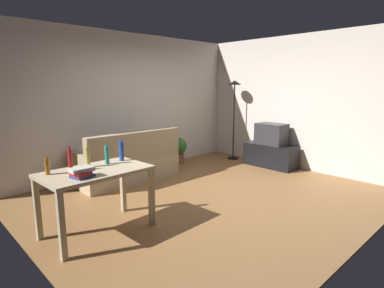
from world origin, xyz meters
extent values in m
cube|color=olive|center=(0.00, 0.00, -0.01)|extent=(5.20, 4.40, 0.02)
cube|color=silver|center=(0.00, 2.20, 1.35)|extent=(5.20, 0.10, 2.70)
cube|color=beige|center=(2.60, 0.00, 1.35)|extent=(0.10, 4.40, 2.70)
cube|color=tan|center=(-0.47, 1.65, 0.20)|extent=(1.82, 0.84, 0.40)
cube|color=tan|center=(-0.47, 1.31, 0.66)|extent=(1.82, 0.16, 0.52)
cube|color=tan|center=(0.36, 1.65, 0.51)|extent=(0.16, 0.84, 0.22)
cube|color=tan|center=(-1.30, 1.65, 0.51)|extent=(0.16, 0.84, 0.22)
cube|color=black|center=(2.25, 0.35, 0.24)|extent=(0.44, 1.10, 0.48)
cube|color=#2D2D33|center=(2.25, 0.35, 0.70)|extent=(0.40, 0.60, 0.44)
cube|color=black|center=(2.46, 0.35, 0.70)|extent=(0.01, 0.52, 0.36)
cylinder|color=black|center=(2.25, 1.36, 0.01)|extent=(0.26, 0.26, 0.03)
cylinder|color=black|center=(2.25, 1.36, 0.87)|extent=(0.03, 0.03, 1.68)
cone|color=black|center=(2.25, 1.36, 1.76)|extent=(0.32, 0.32, 0.10)
cube|color=#C6B28E|center=(-1.83, 0.08, 0.74)|extent=(1.23, 0.75, 0.04)
cube|color=tan|center=(-2.38, -0.25, 0.36)|extent=(0.06, 0.06, 0.72)
cube|color=tan|center=(-1.26, -0.20, 0.36)|extent=(0.06, 0.06, 0.72)
cube|color=tan|center=(-2.40, 0.37, 0.36)|extent=(0.06, 0.06, 0.72)
cube|color=tan|center=(-1.28, 0.42, 0.36)|extent=(0.06, 0.06, 0.72)
cylinder|color=brown|center=(1.02, 1.90, 0.11)|extent=(0.24, 0.24, 0.22)
sphere|color=#2D6B28|center=(1.02, 1.90, 0.39)|extent=(0.36, 0.36, 0.36)
cylinder|color=#9E6019|center=(-2.29, 0.26, 0.84)|extent=(0.05, 0.05, 0.17)
cylinder|color=#9E6019|center=(-2.29, 0.26, 0.95)|extent=(0.02, 0.02, 0.04)
cylinder|color=#AD2323|center=(-2.05, 0.23, 0.88)|extent=(0.05, 0.05, 0.25)
cylinder|color=#AD2323|center=(-2.05, 0.23, 1.03)|extent=(0.02, 0.02, 0.04)
cylinder|color=#BCB24C|center=(-1.83, 0.26, 0.88)|extent=(0.05, 0.05, 0.24)
cylinder|color=#BCB24C|center=(-1.83, 0.26, 1.02)|extent=(0.02, 0.02, 0.04)
cylinder|color=teal|center=(-1.60, 0.23, 0.87)|extent=(0.05, 0.05, 0.22)
cylinder|color=teal|center=(-1.60, 0.23, 1.00)|extent=(0.02, 0.02, 0.04)
cylinder|color=#2347A3|center=(-1.37, 0.27, 0.88)|extent=(0.06, 0.06, 0.24)
cylinder|color=#2347A3|center=(-1.37, 0.27, 1.02)|extent=(0.03, 0.03, 0.04)
cube|color=navy|center=(-2.06, -0.09, 0.77)|extent=(0.24, 0.22, 0.03)
cube|color=maroon|center=(-2.08, -0.10, 0.81)|extent=(0.19, 0.20, 0.04)
cube|color=beige|center=(-2.07, -0.10, 0.85)|extent=(0.24, 0.15, 0.04)
camera|label=1|loc=(-3.42, -3.20, 1.73)|focal=29.35mm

